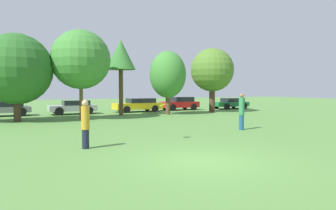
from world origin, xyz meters
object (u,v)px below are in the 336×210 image
(person_catcher, at_px, (242,111))
(tree_3, at_px, (81,60))
(tree_6, at_px, (212,70))
(parked_car_red, at_px, (180,103))
(frisbee, at_px, (163,105))
(parked_car_grey, at_px, (6,108))
(parked_car_green, at_px, (231,103))
(parked_car_silver, at_px, (73,107))
(tree_5, at_px, (168,75))
(tree_4, at_px, (121,56))
(tree_2, at_px, (16,69))
(person_thrower, at_px, (85,124))
(parked_car_yellow, at_px, (138,105))

(person_catcher, height_order, tree_3, tree_3)
(tree_6, xyz_separation_m, parked_car_red, (-1.30, 3.99, -3.23))
(frisbee, xyz_separation_m, tree_6, (11.15, 12.72, 2.43))
(tree_3, distance_m, parked_car_grey, 8.21)
(parked_car_grey, bearing_deg, parked_car_green, 178.13)
(parked_car_silver, relative_size, parked_car_red, 1.01)
(tree_5, distance_m, parked_car_grey, 13.43)
(tree_4, bearing_deg, tree_6, -2.35)
(person_catcher, relative_size, tree_2, 0.33)
(parked_car_grey, bearing_deg, tree_2, 97.71)
(tree_4, relative_size, parked_car_green, 1.61)
(frisbee, bearing_deg, parked_car_silver, 93.71)
(frisbee, relative_size, tree_5, 0.06)
(frisbee, height_order, tree_2, tree_2)
(person_thrower, relative_size, parked_car_grey, 0.46)
(tree_3, bearing_deg, parked_car_silver, 86.88)
(parked_car_silver, bearing_deg, tree_5, 150.31)
(tree_5, bearing_deg, parked_car_green, 22.16)
(tree_2, distance_m, tree_4, 8.13)
(parked_car_yellow, relative_size, parked_car_green, 1.18)
(person_thrower, bearing_deg, tree_4, 56.26)
(frisbee, xyz_separation_m, tree_3, (-1.32, 10.93, 2.76))
(person_catcher, xyz_separation_m, parked_car_red, (4.58, 15.42, -0.30))
(parked_car_silver, bearing_deg, parked_car_green, 179.16)
(person_catcher, bearing_deg, person_thrower, -0.00)
(tree_3, xyz_separation_m, parked_car_yellow, (6.35, 5.24, -3.59))
(tree_4, bearing_deg, parked_car_grey, 158.74)
(frisbee, height_order, tree_3, tree_3)
(parked_car_grey, height_order, parked_car_yellow, parked_car_yellow)
(tree_2, bearing_deg, tree_5, 3.85)
(person_thrower, bearing_deg, parked_car_red, 41.42)
(tree_5, distance_m, parked_car_yellow, 5.06)
(person_thrower, relative_size, tree_3, 0.28)
(parked_car_silver, height_order, parked_car_yellow, parked_car_yellow)
(parked_car_yellow, bearing_deg, tree_2, 24.14)
(parked_car_red, bearing_deg, tree_4, 24.91)
(person_catcher, height_order, parked_car_yellow, person_catcher)
(tree_2, relative_size, tree_4, 0.94)
(person_thrower, xyz_separation_m, parked_car_yellow, (8.34, 16.55, -0.24))
(tree_5, bearing_deg, tree_6, 7.58)
(tree_3, xyz_separation_m, parked_car_grey, (-4.93, 5.49, -3.62))
(person_catcher, relative_size, frisbee, 6.39)
(tree_2, relative_size, tree_6, 0.98)
(parked_car_grey, height_order, parked_car_green, parked_car_grey)
(frisbee, xyz_separation_m, tree_4, (2.33, 13.08, 3.40))
(tree_5, xyz_separation_m, parked_car_green, (9.74, 3.97, -2.76))
(tree_4, distance_m, parked_car_grey, 10.14)
(tree_4, bearing_deg, parked_car_yellow, 48.86)
(tree_4, bearing_deg, tree_3, -149.50)
(tree_2, height_order, parked_car_red, tree_2)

